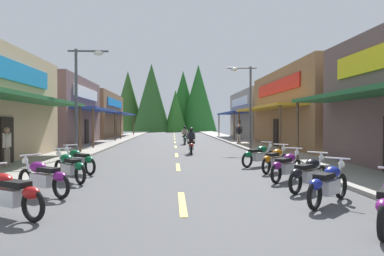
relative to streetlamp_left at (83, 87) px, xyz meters
name	(u,v)px	position (x,y,z in m)	size (l,w,h in m)	color
ground	(175,146)	(4.76, 9.83, -3.72)	(9.35, 83.97, 0.10)	#4C4C4F
sidewalk_left	(99,145)	(-1.25, 9.83, -3.61)	(2.66, 83.97, 0.12)	gray
sidewalk_right	(250,145)	(10.76, 9.83, -3.61)	(2.66, 83.97, 0.12)	#9E9991
centerline_dashes	(175,142)	(4.76, 14.55, -3.67)	(0.16, 62.11, 0.01)	#E0C64C
storefront_left_middle	(32,112)	(-6.90, 11.11, -0.95)	(10.52, 10.59, 5.44)	brown
storefront_left_far	(88,115)	(-5.86, 25.24, -0.97)	(8.46, 13.96, 5.39)	brown
storefront_right_middle	(321,109)	(15.42, 7.06, -0.83)	(8.53, 13.66, 5.67)	olive
storefront_right_far	(268,115)	(15.41, 20.95, -1.00)	(8.52, 12.61, 5.34)	gray
streetlamp_left	(83,87)	(0.00, 0.00, 0.00)	(2.02, 0.30, 5.56)	#474C51
streetlamp_right	(246,95)	(9.52, 5.55, 0.06)	(2.02, 0.30, 5.66)	#474C51
motorcycle_parked_right_1	(328,183)	(8.08, -10.01, -3.18)	(1.62, 1.54, 1.04)	black
motorcycle_parked_right_2	(308,173)	(8.26, -8.41, -3.18)	(1.66, 1.50, 1.04)	black
motorcycle_parked_right_3	(286,166)	(8.19, -6.82, -3.18)	(1.55, 1.62, 1.04)	black
motorcycle_parked_right_4	(275,159)	(8.38, -4.92, -3.18)	(1.48, 1.68, 1.04)	black
motorcycle_parked_right_5	(259,155)	(8.18, -3.25, -3.18)	(1.79, 1.34, 1.04)	black
motorcycle_parked_left_1	(9,193)	(1.30, -10.68, -3.18)	(1.87, 1.22, 1.04)	black
motorcycle_parked_left_2	(43,177)	(1.23, -8.68, -3.18)	(1.78, 1.35, 1.04)	black
motorcycle_parked_left_3	(70,166)	(1.28, -6.61, -3.18)	(1.49, 1.68, 1.04)	black
motorcycle_parked_left_4	(78,160)	(1.08, -4.84, -3.18)	(1.64, 1.52, 1.04)	black
rider_cruising_lead	(191,143)	(5.63, 2.77, -3.02)	(0.60, 2.14, 1.57)	black
rider_cruising_trailing	(185,137)	(5.56, 11.48, -3.02)	(0.60, 2.14, 1.57)	black
pedestrian_by_shop	(239,133)	(10.05, 10.77, -2.66)	(0.55, 0.35, 1.73)	#B2A599
pedestrian_browsing	(7,145)	(-1.95, -3.80, -2.69)	(0.28, 0.57, 1.69)	#726659
treeline_backdrop	(164,100)	(2.84, 53.23, 2.69)	(21.80, 11.82, 13.64)	#295823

